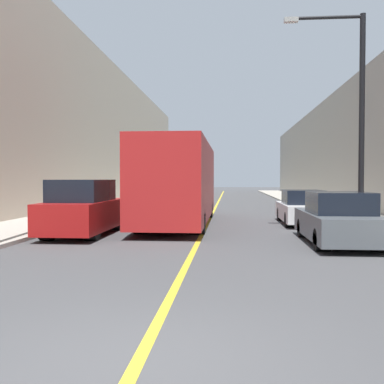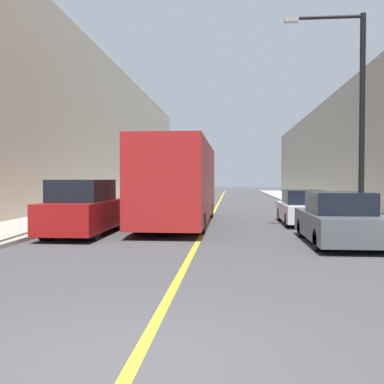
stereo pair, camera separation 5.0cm
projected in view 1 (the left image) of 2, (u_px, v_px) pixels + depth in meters
name	position (u px, v px, depth m)	size (l,w,h in m)	color
ground_plane	(137.00, 364.00, 4.75)	(200.00, 200.00, 0.00)	#474749
sidewalk_left	(127.00, 203.00, 35.22)	(3.38, 72.00, 0.12)	#B2AA9E
sidewalk_right	(310.00, 204.00, 34.03)	(3.38, 72.00, 0.12)	#B2AA9E
building_row_left	(81.00, 130.00, 35.36)	(4.00, 72.00, 11.66)	beige
building_row_right	(361.00, 148.00, 33.60)	(4.00, 72.00, 8.48)	gray
road_center_line	(217.00, 204.00, 34.63)	(0.16, 72.00, 0.01)	gold
bus	(180.00, 182.00, 19.22)	(2.54, 10.74, 3.43)	#AD1E1E
parked_suv_left	(84.00, 209.00, 15.61)	(1.86, 4.89, 1.93)	maroon
car_right_near	(338.00, 221.00, 13.42)	(1.88, 4.72, 1.57)	#51565B
car_right_mid	(302.00, 209.00, 19.28)	(1.78, 4.57, 1.47)	silver
street_lamp_right	(354.00, 107.00, 16.02)	(2.86, 0.24, 7.69)	black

